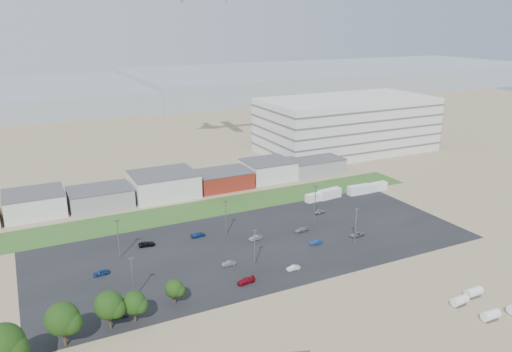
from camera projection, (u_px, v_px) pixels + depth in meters
ground at (275, 280)px, 118.37m from camera, size 700.00×700.00×0.00m
parking_lot at (256, 244)px, 137.59m from camera, size 120.00×50.00×0.01m
grass_strip at (199, 210)px, 162.81m from camera, size 160.00×16.00×0.02m
hills_backdrop at (132, 92)px, 403.28m from camera, size 700.00×200.00×9.00m
building_row at (132, 189)px, 170.61m from camera, size 170.00×20.00×8.00m
parking_garage at (347, 125)px, 234.24m from camera, size 80.00×40.00×25.00m
storage_tank_nw at (460, 300)px, 107.67m from camera, size 4.07×2.26×2.36m
storage_tank_ne at (474, 292)px, 110.94m from camera, size 4.07×2.06×2.44m
storage_tank_sw at (491, 315)px, 102.30m from camera, size 3.99×2.05×2.38m
box_trailer_a at (315, 197)px, 170.37m from camera, size 7.44×2.81×2.73m
box_trailer_b at (330, 194)px, 173.11m from camera, size 8.92×3.70×3.25m
box_trailer_c at (359, 190)px, 177.38m from camera, size 8.53×2.97×3.16m
box_trailer_d at (377, 187)px, 180.97m from camera, size 7.93×2.85×2.93m
tree_far_left at (4, 349)px, 84.28m from camera, size 7.83×7.83×11.75m
tree_left at (63, 322)px, 93.09m from camera, size 6.81×6.81×10.22m
tree_mid at (109, 308)px, 98.52m from camera, size 6.19×6.19×9.29m
tree_right at (134, 305)px, 100.82m from camera, size 5.23×5.23×7.85m
tree_near at (174, 290)px, 107.59m from camera, size 4.38×4.38×6.57m
lightpole_front_l at (133, 278)px, 109.47m from camera, size 1.14×0.48×9.73m
lightpole_front_m at (255, 248)px, 124.42m from camera, size 1.12×0.47×9.53m
lightpole_front_r at (355, 227)px, 135.45m from camera, size 1.26×0.53×10.71m
lightpole_back_l at (118, 239)px, 128.27m from camera, size 1.23×0.51×10.48m
lightpole_back_m at (226, 218)px, 142.45m from camera, size 1.20×0.50×10.20m
lightpole_back_r at (315, 203)px, 153.54m from camera, size 1.28×0.53×10.86m
parked_car_0 at (357, 234)px, 142.49m from camera, size 4.47×2.28×1.21m
parked_car_1 at (316, 242)px, 137.46m from camera, size 3.70×1.35×1.21m
parked_car_3 at (246, 281)px, 116.92m from camera, size 4.64×2.33×1.29m
parked_car_4 at (229, 263)px, 125.47m from camera, size 3.69×1.38×1.20m
parked_car_5 at (101, 273)px, 120.72m from camera, size 3.90×1.81×1.29m
parked_car_6 at (198, 235)px, 142.22m from camera, size 4.45×2.08×1.26m
parked_car_7 at (256, 238)px, 140.15m from camera, size 4.11×1.85×1.31m
parked_car_8 at (320, 212)px, 159.49m from camera, size 3.86×1.56×1.31m
parked_car_9 at (147, 244)px, 136.31m from camera, size 4.69×2.62×1.24m
parked_car_10 at (118, 314)px, 103.77m from camera, size 4.52×2.33×1.26m
parked_car_12 at (301, 230)px, 145.54m from camera, size 4.25×1.77×1.23m
parked_car_13 at (293, 268)px, 123.21m from camera, size 3.49×1.25×1.14m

